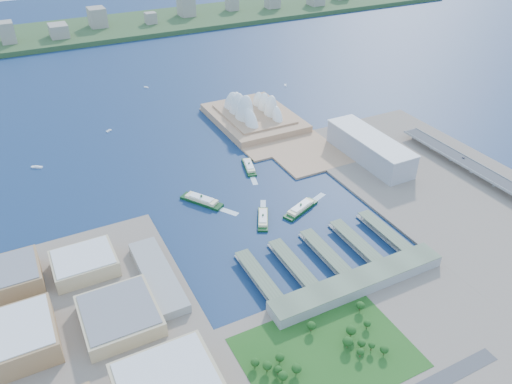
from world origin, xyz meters
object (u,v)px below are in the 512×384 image
toaster_building (369,148)px  car_c (463,158)px  ferry_c (263,217)px  ferry_d (301,207)px  ferry_b (249,165)px  opera_house (254,104)px  ferry_a (202,199)px

toaster_building → car_c: size_ratio=31.54×
ferry_c → ferry_d: (52.77, -3.02, 0.70)m
toaster_building → ferry_c: toaster_building is taller
ferry_c → ferry_d: 52.86m
ferry_d → ferry_b: bearing=-17.7°
opera_house → ferry_d: 276.15m
opera_house → ferry_c: bearing=-114.7°
ferry_b → opera_house: bearing=75.7°
ferry_c → ferry_d: bearing=-155.2°
toaster_building → ferry_d: toaster_building is taller
ferry_c → car_c: bearing=-154.6°
opera_house → ferry_a: bearing=-132.2°
ferry_d → car_c: (267.07, -11.99, 10.24)m
ferry_c → ferry_a: bearing=-25.4°
ferry_b → car_c: size_ratio=10.32×
ferry_b → car_c: bearing=-11.4°
ferry_a → ferry_c: size_ratio=1.22×
toaster_building → ferry_c: 220.70m
ferry_c → ferry_b: bearing=-80.7°
opera_house → ferry_c: size_ratio=3.68×
toaster_building → ferry_b: toaster_building is taller
ferry_b → ferry_a: bearing=-136.2°
ferry_a → ferry_d: size_ratio=1.06×
ferry_d → ferry_a: bearing=32.1°
toaster_building → ferry_a: size_ratio=2.60×
opera_house → ferry_c: 290.98m
ferry_b → ferry_d: ferry_d is taller
ferry_a → ferry_b: bearing=-4.5°
opera_house → toaster_building: bearing=-65.8°
toaster_building → ferry_a: bearing=178.2°
opera_house → ferry_d: opera_house is taller
opera_house → ferry_b: bearing=-119.4°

